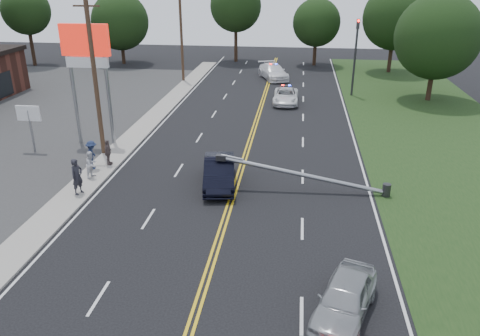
# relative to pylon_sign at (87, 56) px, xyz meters

# --- Properties ---
(ground) EXTENTS (120.00, 120.00, 0.00)m
(ground) POSITION_rel_pylon_sign_xyz_m (10.50, -14.00, -6.00)
(ground) COLOR black
(ground) RESTS_ON ground
(sidewalk) EXTENTS (1.80, 70.00, 0.12)m
(sidewalk) POSITION_rel_pylon_sign_xyz_m (2.10, -4.00, -5.94)
(sidewalk) COLOR gray
(sidewalk) RESTS_ON ground
(grass_verge) EXTENTS (12.00, 80.00, 0.01)m
(grass_verge) POSITION_rel_pylon_sign_xyz_m (24.00, -4.00, -5.99)
(grass_verge) COLOR #193213
(grass_verge) RESTS_ON ground
(centerline_yellow) EXTENTS (0.36, 80.00, 0.00)m
(centerline_yellow) POSITION_rel_pylon_sign_xyz_m (10.50, -4.00, -5.99)
(centerline_yellow) COLOR gold
(centerline_yellow) RESTS_ON ground
(pylon_sign) EXTENTS (3.20, 0.35, 8.00)m
(pylon_sign) POSITION_rel_pylon_sign_xyz_m (0.00, 0.00, 0.00)
(pylon_sign) COLOR gray
(pylon_sign) RESTS_ON ground
(small_sign) EXTENTS (1.60, 0.14, 3.10)m
(small_sign) POSITION_rel_pylon_sign_xyz_m (-3.50, -2.00, -3.66)
(small_sign) COLOR gray
(small_sign) RESTS_ON ground
(traffic_signal) EXTENTS (0.28, 0.41, 7.05)m
(traffic_signal) POSITION_rel_pylon_sign_xyz_m (18.80, 16.00, -1.79)
(traffic_signal) COLOR #2D2D30
(traffic_signal) RESTS_ON ground
(fallen_streetlight) EXTENTS (9.36, 0.44, 1.91)m
(fallen_streetlight) POSITION_rel_pylon_sign_xyz_m (14.69, -6.00, -5.08)
(fallen_streetlight) COLOR #2D2D30
(fallen_streetlight) RESTS_ON ground
(utility_pole_mid) EXTENTS (1.60, 0.28, 10.00)m
(utility_pole_mid) POSITION_rel_pylon_sign_xyz_m (1.30, -2.00, -0.91)
(utility_pole_mid) COLOR #382619
(utility_pole_mid) RESTS_ON ground
(utility_pole_far) EXTENTS (1.60, 0.28, 10.00)m
(utility_pole_far) POSITION_rel_pylon_sign_xyz_m (1.30, 20.00, -0.91)
(utility_pole_far) COLOR #382619
(utility_pole_far) RESTS_ON ground
(tree_4) EXTENTS (5.74, 5.74, 9.47)m
(tree_4) POSITION_rel_pylon_sign_xyz_m (-19.56, 26.71, 0.59)
(tree_4) COLOR black
(tree_4) RESTS_ON ground
(tree_5) EXTENTS (7.05, 7.05, 8.76)m
(tree_5) POSITION_rel_pylon_sign_xyz_m (-8.79, 29.27, -0.77)
(tree_5) COLOR black
(tree_5) RESTS_ON ground
(tree_6) EXTENTS (6.47, 6.47, 10.19)m
(tree_6) POSITION_rel_pylon_sign_xyz_m (5.32, 32.67, 0.94)
(tree_6) COLOR black
(tree_6) RESTS_ON ground
(tree_7) EXTENTS (5.81, 5.81, 8.09)m
(tree_7) POSITION_rel_pylon_sign_xyz_m (15.52, 31.30, -0.82)
(tree_7) COLOR black
(tree_7) RESTS_ON ground
(tree_8) EXTENTS (7.25, 7.25, 9.80)m
(tree_8) POSITION_rel_pylon_sign_xyz_m (24.18, 28.00, 0.17)
(tree_8) COLOR black
(tree_8) RESTS_ON ground
(tree_9) EXTENTS (7.45, 7.45, 9.42)m
(tree_9) POSITION_rel_pylon_sign_xyz_m (25.66, 15.09, -0.31)
(tree_9) COLOR black
(tree_9) RESTS_ON ground
(crashed_sedan) EXTENTS (2.34, 4.92, 1.56)m
(crashed_sedan) POSITION_rel_pylon_sign_xyz_m (9.58, -5.74, -5.22)
(crashed_sedan) COLOR black
(crashed_sedan) RESTS_ON ground
(waiting_sedan) EXTENTS (2.91, 4.44, 1.40)m
(waiting_sedan) POSITION_rel_pylon_sign_xyz_m (15.64, -15.79, -5.29)
(waiting_sedan) COLOR #96999D
(waiting_sedan) RESTS_ON ground
(emergency_a) EXTENTS (2.20, 4.73, 1.31)m
(emergency_a) POSITION_rel_pylon_sign_xyz_m (12.61, 12.29, -5.34)
(emergency_a) COLOR white
(emergency_a) RESTS_ON ground
(emergency_b) EXTENTS (4.11, 6.01, 1.61)m
(emergency_b) POSITION_rel_pylon_sign_xyz_m (10.86, 22.44, -5.19)
(emergency_b) COLOR white
(emergency_b) RESTS_ON ground
(bystander_a) EXTENTS (0.68, 0.83, 1.97)m
(bystander_a) POSITION_rel_pylon_sign_xyz_m (2.38, -7.97, -4.89)
(bystander_a) COLOR #222128
(bystander_a) RESTS_ON sidewalk
(bystander_b) EXTENTS (0.76, 0.88, 1.57)m
(bystander_b) POSITION_rel_pylon_sign_xyz_m (2.21, -5.83, -5.09)
(bystander_b) COLOR silver
(bystander_b) RESTS_ON sidewalk
(bystander_c) EXTENTS (0.92, 1.26, 1.74)m
(bystander_c) POSITION_rel_pylon_sign_xyz_m (1.73, -4.60, -5.01)
(bystander_c) COLOR #1B2645
(bystander_c) RESTS_ON sidewalk
(bystander_d) EXTENTS (0.43, 0.94, 1.56)m
(bystander_d) POSITION_rel_pylon_sign_xyz_m (2.41, -3.88, -5.09)
(bystander_d) COLOR #62514E
(bystander_d) RESTS_ON sidewalk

